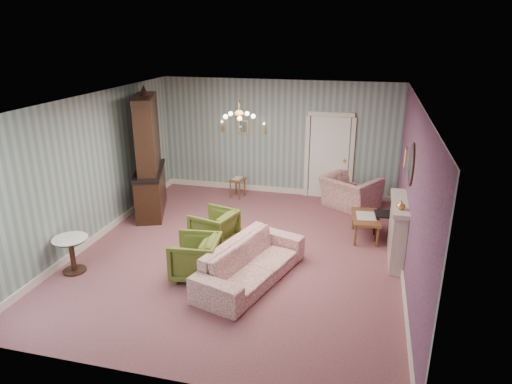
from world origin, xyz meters
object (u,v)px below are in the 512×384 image
(side_table_black, at_px, (383,226))
(olive_chair_b, at_px, (192,254))
(olive_chair_a, at_px, (195,255))
(coffee_table, at_px, (365,227))
(fireplace, at_px, (397,231))
(pedestal_table, at_px, (72,255))
(wingback_chair, at_px, (351,187))
(dresser, at_px, (148,153))
(sofa_chintz, at_px, (251,256))
(olive_chair_c, at_px, (214,226))

(side_table_black, bearing_deg, olive_chair_b, -146.50)
(olive_chair_a, relative_size, coffee_table, 0.85)
(fireplace, xyz_separation_m, coffee_table, (-0.57, 0.82, -0.34))
(side_table_black, height_order, pedestal_table, pedestal_table)
(wingback_chair, relative_size, pedestal_table, 1.83)
(dresser, bearing_deg, sofa_chintz, -59.49)
(pedestal_table, bearing_deg, coffee_table, 28.43)
(olive_chair_b, xyz_separation_m, sofa_chintz, (1.08, -0.05, 0.12))
(olive_chair_a, height_order, wingback_chair, wingback_chair)
(wingback_chair, distance_m, pedestal_table, 6.26)
(olive_chair_a, relative_size, sofa_chintz, 0.35)
(fireplace, bearing_deg, coffee_table, 124.90)
(olive_chair_b, relative_size, olive_chair_c, 0.85)
(olive_chair_b, distance_m, sofa_chintz, 1.09)
(olive_chair_c, bearing_deg, dresser, -107.64)
(sofa_chintz, height_order, side_table_black, sofa_chintz)
(olive_chair_b, relative_size, wingback_chair, 0.56)
(sofa_chintz, distance_m, dresser, 4.00)
(olive_chair_c, distance_m, wingback_chair, 3.65)
(wingback_chair, bearing_deg, fireplace, 144.57)
(olive_chair_b, bearing_deg, coffee_table, 126.81)
(olive_chair_a, bearing_deg, coffee_table, 122.76)
(olive_chair_a, xyz_separation_m, pedestal_table, (-2.15, -0.37, -0.07))
(olive_chair_c, height_order, wingback_chair, wingback_chair)
(olive_chair_a, distance_m, wingback_chair, 4.59)
(olive_chair_b, xyz_separation_m, wingback_chair, (2.52, 3.75, 0.19))
(olive_chair_a, xyz_separation_m, side_table_black, (3.15, 2.34, -0.12))
(wingback_chair, height_order, dresser, dresser)
(olive_chair_c, bearing_deg, wingback_chair, 152.04)
(olive_chair_c, xyz_separation_m, side_table_black, (3.24, 1.08, -0.11))
(coffee_table, bearing_deg, dresser, 177.25)
(olive_chair_c, bearing_deg, olive_chair_b, 13.52)
(olive_chair_b, xyz_separation_m, side_table_black, (3.27, 2.17, -0.05))
(dresser, distance_m, side_table_black, 5.35)
(olive_chair_a, bearing_deg, sofa_chintz, 90.12)
(olive_chair_b, xyz_separation_m, pedestal_table, (-2.03, -0.54, -0.01))
(olive_chair_a, bearing_deg, fireplace, 106.99)
(wingback_chair, distance_m, fireplace, 2.62)
(dresser, xyz_separation_m, side_table_black, (5.22, -0.20, -1.15))
(olive_chair_c, bearing_deg, olive_chair_a, 19.45)
(olive_chair_c, distance_m, pedestal_table, 2.63)
(dresser, bearing_deg, olive_chair_c, -53.73)
(olive_chair_a, xyz_separation_m, olive_chair_b, (-0.13, 0.17, -0.07))
(olive_chair_b, height_order, dresser, dresser)
(olive_chair_a, xyz_separation_m, coffee_table, (2.79, 2.30, -0.16))
(olive_chair_a, distance_m, olive_chair_c, 1.26)
(side_table_black, bearing_deg, fireplace, -76.25)
(sofa_chintz, xyz_separation_m, coffee_table, (1.83, 2.18, -0.21))
(olive_chair_c, xyz_separation_m, dresser, (-1.98, 1.28, 1.04))
(olive_chair_c, xyz_separation_m, fireplace, (3.45, 0.22, 0.19))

